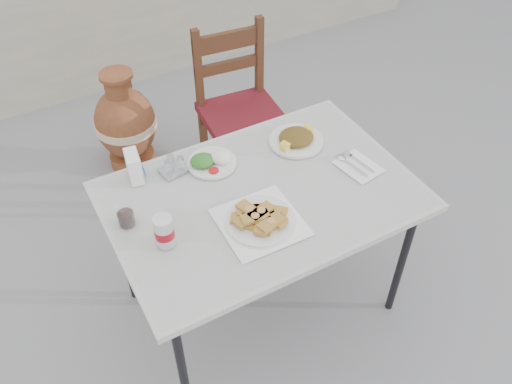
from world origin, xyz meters
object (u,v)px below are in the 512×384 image
cola_glass (126,216)px  terracotta_urn (126,124)px  cafe_table (262,202)px  salad_chopped_plate (296,139)px  napkin_holder (134,166)px  soda_can (164,231)px  chair (240,110)px  salad_rice_plate (211,161)px  pide_plate (260,217)px  condiment_caddy (173,167)px

cola_glass → terracotta_urn: bearing=74.1°
cafe_table → salad_chopped_plate: salad_chopped_plate is taller
cafe_table → napkin_holder: size_ratio=9.76×
soda_can → chair: size_ratio=0.14×
soda_can → cola_glass: (-0.10, 0.17, -0.02)m
salad_rice_plate → chair: (0.49, 0.65, -0.30)m
salad_chopped_plate → terracotta_urn: salad_chopped_plate is taller
pide_plate → salad_rice_plate: size_ratio=1.47×
salad_chopped_plate → napkin_holder: (-0.75, 0.13, 0.05)m
pide_plate → salad_rice_plate: 0.42m
condiment_caddy → terracotta_urn: condiment_caddy is taller
napkin_holder → chair: 1.05m
salad_chopped_plate → condiment_caddy: size_ratio=1.99×
pide_plate → cola_glass: bearing=151.5°
pide_plate → salad_chopped_plate: bearing=42.2°
cafe_table → cola_glass: bearing=168.8°
cafe_table → condiment_caddy: bearing=131.2°
pide_plate → napkin_holder: (-0.35, 0.50, 0.04)m
cola_glass → chair: 1.29m
pide_plate → salad_chopped_plate: pide_plate is taller
cafe_table → soda_can: size_ratio=9.44×
salad_rice_plate → chair: size_ratio=0.22×
pide_plate → soda_can: 0.39m
cola_glass → chair: (0.95, 0.81, -0.32)m
cafe_table → salad_rice_plate: size_ratio=5.83×
napkin_holder → terracotta_urn: size_ratio=0.20×
terracotta_urn → pide_plate: bearing=-86.1°
pide_plate → condiment_caddy: bearing=111.7°
napkin_holder → chair: (0.82, 0.57, -0.34)m
chair → pide_plate: bearing=-108.2°
salad_chopped_plate → condiment_caddy: (-0.59, 0.09, 0.01)m
condiment_caddy → cola_glass: bearing=-145.2°
soda_can → chair: chair is taller
soda_can → condiment_caddy: bearing=62.8°
pide_plate → condiment_caddy: condiment_caddy is taller
pide_plate → salad_rice_plate: (-0.02, 0.42, -0.01)m
salad_rice_plate → pide_plate: bearing=-87.9°
salad_chopped_plate → salad_rice_plate: bearing=172.7°
cafe_table → pide_plate: bearing=-122.1°
napkin_holder → terracotta_urn: (0.24, 1.06, -0.55)m
soda_can → cola_glass: bearing=119.3°
soda_can → condiment_caddy: 0.43m
soda_can → chair: (0.85, 0.99, -0.34)m
soda_can → napkin_holder: size_ratio=1.03×
chair → cola_glass: bearing=-133.8°
cafe_table → soda_can: 0.49m
pide_plate → soda_can: soda_can is taller
napkin_holder → terracotta_urn: napkin_holder is taller
soda_can → napkin_holder: soda_can is taller
salad_chopped_plate → soda_can: soda_can is taller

